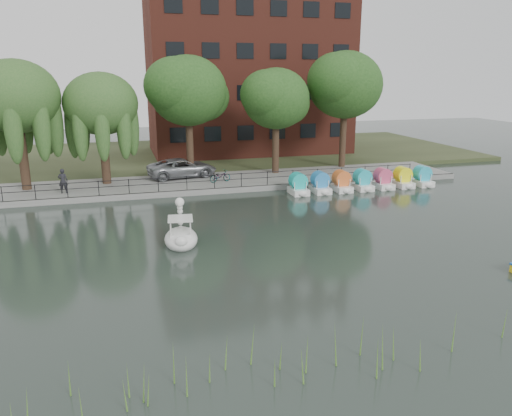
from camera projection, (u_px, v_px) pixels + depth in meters
name	position (u px, v px, depth m)	size (l,w,h in m)	color
ground_plane	(269.00, 256.00, 23.88)	(120.00, 120.00, 0.00)	#39453F
promenade	(208.00, 183.00, 38.67)	(40.00, 6.00, 0.40)	gray
kerb	(215.00, 191.00, 35.93)	(40.00, 0.25, 0.40)	gray
land_strip	(183.00, 155.00, 51.67)	(60.00, 22.00, 0.36)	#47512D
railing	(214.00, 178.00, 35.87)	(32.00, 0.05, 1.00)	black
apartment_building	(248.00, 63.00, 51.04)	(20.00, 10.07, 18.00)	#4C1E16
willow_left	(16.00, 97.00, 33.95)	(5.88, 5.88, 9.01)	#473323
willow_mid	(101.00, 104.00, 36.03)	(5.32, 5.32, 8.15)	#473323
broadleaf_center	(188.00, 91.00, 38.45)	(6.00, 6.00, 9.25)	#473323
broadleaf_right	(276.00, 99.00, 40.00)	(5.40, 5.40, 8.32)	#473323
broadleaf_far	(345.00, 85.00, 42.37)	(6.30, 6.30, 9.71)	#473323
minivan	(182.00, 166.00, 39.50)	(6.22, 2.86, 1.73)	gray
bicycle	(220.00, 176.00, 37.87)	(1.72, 0.60, 1.00)	gray
pedestrian	(63.00, 179.00, 34.26)	(0.71, 0.48, 1.98)	black
swan_boat	(181.00, 235.00, 25.40)	(1.98, 2.84, 2.25)	white
pedal_boat_row	(362.00, 182.00, 37.15)	(11.35, 1.70, 1.40)	white
reed_bank	(421.00, 337.00, 15.43)	(24.00, 2.40, 1.20)	#669938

